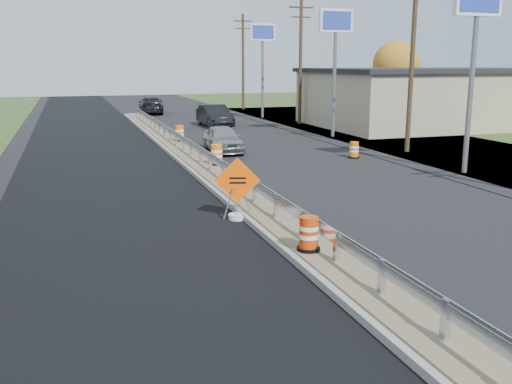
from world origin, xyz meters
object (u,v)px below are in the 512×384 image
object	(u,v)px
car_silver	(223,139)
car_dark_mid	(215,116)
caution_sign	(238,204)
barrel_median_far	(180,134)
barrel_median_near	(309,234)
barrel_median_mid	(217,155)
car_dark_far	(151,105)
barrel_shoulder_near	(354,150)

from	to	relation	value
car_silver	car_dark_mid	distance (m)	12.52
caution_sign	barrel_median_far	size ratio (longest dim) A/B	2.12
barrel_median_near	car_dark_mid	distance (m)	29.90
barrel_median_mid	barrel_median_far	bearing A→B (deg)	90.48
barrel_median_mid	barrel_median_far	size ratio (longest dim) A/B	1.01
caution_sign	barrel_median_near	size ratio (longest dim) A/B	2.28
barrel_median_far	car_silver	bearing A→B (deg)	-63.34
caution_sign	car_dark_mid	world-z (taller)	caution_sign
caution_sign	car_dark_far	bearing A→B (deg)	104.22
barrel_median_mid	car_dark_far	xyz separation A→B (m)	(1.31, 29.99, 0.12)
barrel_median_near	barrel_median_mid	xyz separation A→B (m)	(0.85, 12.22, 0.03)
caution_sign	barrel_shoulder_near	size ratio (longest dim) A/B	2.33
barrel_median_far	car_silver	distance (m)	3.78
car_dark_mid	barrel_median_mid	bearing A→B (deg)	-105.30
barrel_median_far	barrel_shoulder_near	distance (m)	10.44
caution_sign	car_dark_far	xyz separation A→B (m)	(2.76, 38.22, 0.30)
barrel_median_far	car_silver	world-z (taller)	car_silver
barrel_median_mid	car_silver	bearing A→B (deg)	71.96
barrel_median_mid	barrel_shoulder_near	xyz separation A→B (m)	(7.32, 1.00, -0.27)
barrel_median_near	barrel_median_mid	world-z (taller)	barrel_median_mid
caution_sign	barrel_median_far	distance (m)	16.65
barrel_median_mid	car_dark_mid	distance (m)	17.75
car_silver	car_dark_mid	bearing A→B (deg)	80.64
barrel_shoulder_near	car_dark_mid	world-z (taller)	car_dark_mid
car_dark_far	barrel_shoulder_near	bearing A→B (deg)	108.24
barrel_median_near	barrel_shoulder_near	distance (m)	15.54
barrel_median_mid	car_silver	distance (m)	5.25
barrel_median_near	car_silver	world-z (taller)	car_silver
barrel_median_far	car_dark_mid	world-z (taller)	car_dark_mid
barrel_median_mid	barrel_shoulder_near	distance (m)	7.39
barrel_median_near	car_silver	size ratio (longest dim) A/B	0.20
barrel_shoulder_near	car_dark_far	world-z (taller)	car_dark_far
car_dark_mid	car_dark_far	bearing A→B (deg)	101.58
barrel_shoulder_near	caution_sign	bearing A→B (deg)	-133.57
barrel_median_far	car_dark_far	distance (m)	21.67
barrel_shoulder_near	car_silver	distance (m)	6.96
barrel_median_near	barrel_shoulder_near	world-z (taller)	barrel_median_near
caution_sign	barrel_median_mid	xyz separation A→B (m)	(1.45, 8.22, 0.18)
barrel_median_near	car_silver	bearing A→B (deg)	81.82
barrel_shoulder_near	car_dark_mid	distance (m)	16.53
barrel_median_near	car_dark_mid	size ratio (longest dim) A/B	0.17
caution_sign	car_silver	bearing A→B (deg)	95.25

